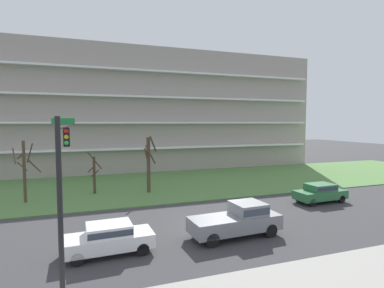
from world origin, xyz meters
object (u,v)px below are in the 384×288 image
tree_far_left (25,169)px  sedan_green_center_right (320,192)px  pickup_gray_near_left (238,219)px  traffic_signal_mast (63,176)px  tree_center (149,163)px  tree_left (94,174)px  sedan_white_center_left (109,237)px

tree_far_left → sedan_green_center_right: tree_far_left is taller
tree_far_left → sedan_green_center_right: size_ratio=1.17×
pickup_gray_near_left → sedan_green_center_right: (10.07, 4.49, -0.14)m
pickup_gray_near_left → traffic_signal_mast: (-9.21, -3.09, 3.65)m
tree_far_left → pickup_gray_near_left: 18.16m
tree_center → tree_far_left: bearing=-178.9°
tree_center → sedan_green_center_right: tree_center is taller
tree_center → sedan_green_center_right: bearing=-31.8°
tree_far_left → pickup_gray_near_left: tree_far_left is taller
tree_left → pickup_gray_near_left: 15.77m
sedan_green_center_right → traffic_signal_mast: (-19.29, -7.57, 3.79)m
tree_center → sedan_green_center_right: size_ratio=1.23×
pickup_gray_near_left → sedan_green_center_right: 11.03m
sedan_white_center_left → traffic_signal_mast: size_ratio=0.65×
traffic_signal_mast → sedan_white_center_left: bearing=58.8°
tree_far_left → sedan_green_center_right: bearing=-18.5°
tree_far_left → sedan_white_center_left: size_ratio=1.17×
tree_center → sedan_white_center_left: 13.45m
tree_center → traffic_signal_mast: size_ratio=0.79×
tree_left → tree_center: tree_center is taller
tree_far_left → tree_center: (10.37, 0.21, 0.02)m
traffic_signal_mast → pickup_gray_near_left: bearing=18.5°
tree_left → traffic_signal_mast: size_ratio=0.59×
tree_far_left → tree_left: tree_far_left is taller
tree_left → sedan_white_center_left: (0.40, -13.72, -1.06)m
sedan_white_center_left → tree_left: bearing=89.4°
tree_left → traffic_signal_mast: bearing=-95.0°
tree_center → pickup_gray_near_left: (2.86, -12.50, -1.86)m
tree_left → pickup_gray_near_left: size_ratio=0.74×
tree_center → pickup_gray_near_left: bearing=-77.1°
sedan_white_center_left → sedan_green_center_right: (17.43, 4.50, 0.00)m
sedan_green_center_right → sedan_white_center_left: bearing=12.5°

